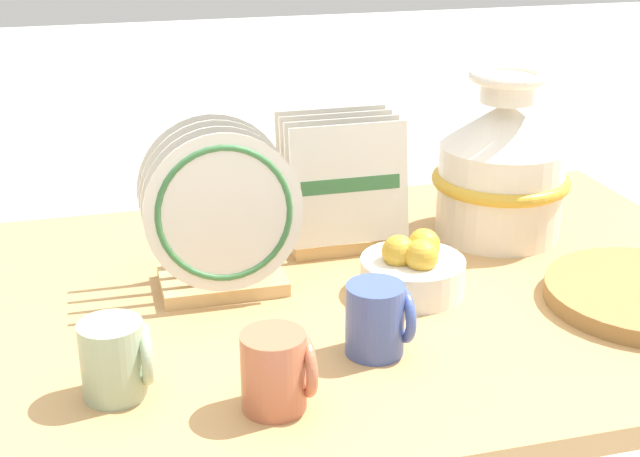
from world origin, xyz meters
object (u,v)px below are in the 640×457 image
ceramic_vase (501,166)px  mug_cobalt_glaze (378,319)px  dish_rack_square_plates (341,195)px  mug_sage_glaze (117,359)px  fruit_bowl (413,270)px  dish_rack_round_plates (220,221)px  mug_terracotta_glaze (278,370)px

ceramic_vase → mug_cobalt_glaze: 0.50m
ceramic_vase → mug_cobalt_glaze: bearing=-134.5°
dish_rack_square_plates → mug_sage_glaze: (-0.41, -0.41, -0.04)m
dish_rack_square_plates → fruit_bowl: dish_rack_square_plates is taller
mug_sage_glaze → fruit_bowl: mug_sage_glaze is taller
mug_sage_glaze → mug_cobalt_glaze: bearing=2.9°
ceramic_vase → dish_rack_square_plates: size_ratio=1.32×
dish_rack_round_plates → dish_rack_square_plates: 0.27m
mug_terracotta_glaze → mug_cobalt_glaze: size_ratio=1.00×
mug_sage_glaze → mug_terracotta_glaze: (0.19, -0.08, 0.00)m
dish_rack_round_plates → mug_terracotta_glaze: bearing=-88.0°
ceramic_vase → mug_sage_glaze: size_ratio=2.97×
dish_rack_square_plates → mug_cobalt_glaze: size_ratio=2.25×
mug_cobalt_glaze → fruit_bowl: bearing=55.7°
dish_rack_square_plates → dish_rack_round_plates: bearing=-149.8°
ceramic_vase → mug_terracotta_glaze: size_ratio=2.97×
mug_sage_glaze → mug_terracotta_glaze: size_ratio=1.00×
mug_terracotta_glaze → fruit_bowl: mug_terracotta_glaze is taller
dish_rack_square_plates → mug_terracotta_glaze: (-0.22, -0.48, -0.04)m
dish_rack_square_plates → mug_cobalt_glaze: 0.39m
ceramic_vase → dish_rack_square_plates: ceramic_vase is taller
ceramic_vase → mug_terracotta_glaze: ceramic_vase is taller
dish_rack_round_plates → mug_terracotta_glaze: (0.01, -0.35, -0.07)m
mug_sage_glaze → mug_terracotta_glaze: same height
dish_rack_square_plates → mug_sage_glaze: size_ratio=2.25×
ceramic_vase → mug_cobalt_glaze: ceramic_vase is taller
dish_rack_round_plates → mug_terracotta_glaze: dish_rack_round_plates is taller
mug_terracotta_glaze → fruit_bowl: (0.27, 0.26, -0.01)m
mug_terracotta_glaze → fruit_bowl: size_ratio=0.62×
dish_rack_square_plates → mug_terracotta_glaze: size_ratio=2.25×
dish_rack_square_plates → fruit_bowl: (0.05, -0.22, -0.05)m
dish_rack_square_plates → mug_terracotta_glaze: bearing=-114.5°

